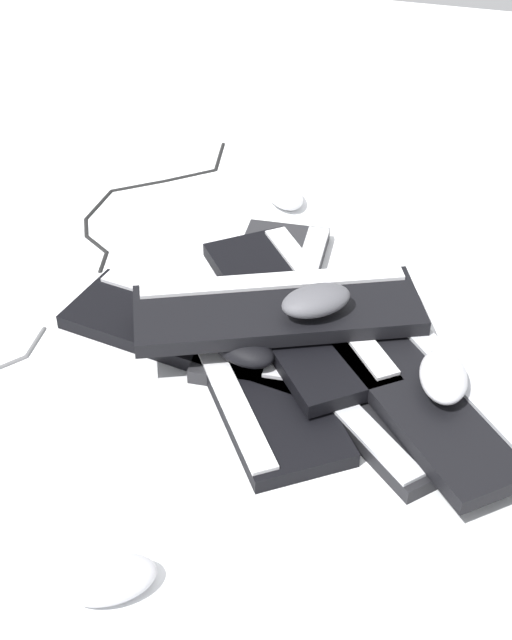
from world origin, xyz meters
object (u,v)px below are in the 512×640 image
object	(u,v)px
keyboard_3	(253,371)
mouse_1	(443,376)
keyboard_1	(268,298)
keyboard_5	(417,383)
keyboard_0	(354,381)
keyboard_2	(199,332)
keyboard_6	(277,308)
mouse_3	(284,194)
mouse_0	(316,300)
mouse_5	(111,580)
keyboard_4	(295,310)
mouse_2	(243,348)

from	to	relation	value
keyboard_3	mouse_1	bearing A→B (deg)	-2.02
keyboard_1	keyboard_5	size ratio (longest dim) A/B	1.04
keyboard_0	keyboard_1	distance (m)	0.24
keyboard_2	keyboard_6	bearing A→B (deg)	8.88
keyboard_2	mouse_3	world-z (taller)	mouse_3
keyboard_6	mouse_0	world-z (taller)	mouse_0
keyboard_3	mouse_5	bearing A→B (deg)	-97.80
keyboard_0	keyboard_4	bearing A→B (deg)	137.79
keyboard_5	mouse_0	world-z (taller)	mouse_0
keyboard_4	keyboard_6	size ratio (longest dim) A/B	0.95
keyboard_0	keyboard_5	distance (m)	0.10
mouse_0	keyboard_2	bearing A→B (deg)	-37.71
keyboard_5	mouse_0	xyz separation A→B (m)	(-0.17, 0.07, 0.07)
keyboard_1	mouse_5	xyz separation A→B (m)	(-0.03, -0.59, 0.01)
keyboard_5	mouse_3	world-z (taller)	keyboard_5
keyboard_4	keyboard_1	bearing A→B (deg)	136.48
keyboard_3	mouse_0	world-z (taller)	mouse_0
keyboard_6	mouse_3	bearing A→B (deg)	102.98
keyboard_4	keyboard_6	world-z (taller)	keyboard_6
mouse_0	mouse_5	bearing A→B (deg)	34.30
mouse_0	mouse_2	xyz separation A→B (m)	(-0.09, -0.07, -0.06)
keyboard_3	mouse_1	xyz separation A→B (m)	(0.28, -0.01, 0.07)
keyboard_2	keyboard_5	distance (m)	0.36
keyboard_0	keyboard_6	world-z (taller)	keyboard_6
keyboard_2	keyboard_4	distance (m)	0.16
keyboard_5	mouse_2	distance (m)	0.26
keyboard_2	keyboard_1	bearing A→B (deg)	55.66
keyboard_2	mouse_1	size ratio (longest dim) A/B	4.18
keyboard_3	mouse_3	xyz separation A→B (m)	(-0.08, 0.51, 0.01)
keyboard_3	keyboard_5	bearing A→B (deg)	1.95
keyboard_0	mouse_3	world-z (taller)	mouse_3
keyboard_5	mouse_0	distance (m)	0.19
keyboard_6	mouse_3	world-z (taller)	keyboard_6
keyboard_0	keyboard_2	world-z (taller)	same
keyboard_0	mouse_2	size ratio (longest dim) A/B	3.84
mouse_2	mouse_1	bearing A→B (deg)	20.66
mouse_0	mouse_2	bearing A→B (deg)	-4.98
keyboard_0	mouse_1	distance (m)	0.15
keyboard_0	mouse_5	size ratio (longest dim) A/B	3.84
keyboard_0	mouse_5	xyz separation A→B (m)	(-0.21, -0.43, 0.01)
keyboard_6	mouse_2	bearing A→B (deg)	-112.84
mouse_1	mouse_5	world-z (taller)	mouse_1
keyboard_1	mouse_0	distance (m)	0.18
keyboard_3	keyboard_5	size ratio (longest dim) A/B	1.04
mouse_1	keyboard_4	bearing A→B (deg)	49.71
mouse_0	mouse_5	xyz separation A→B (m)	(-0.13, -0.48, -0.09)
keyboard_5	mouse_5	distance (m)	0.51
mouse_1	mouse_2	size ratio (longest dim) A/B	1.00
keyboard_0	mouse_1	xyz separation A→B (m)	(0.13, -0.03, 0.07)
keyboard_0	mouse_5	bearing A→B (deg)	-115.87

